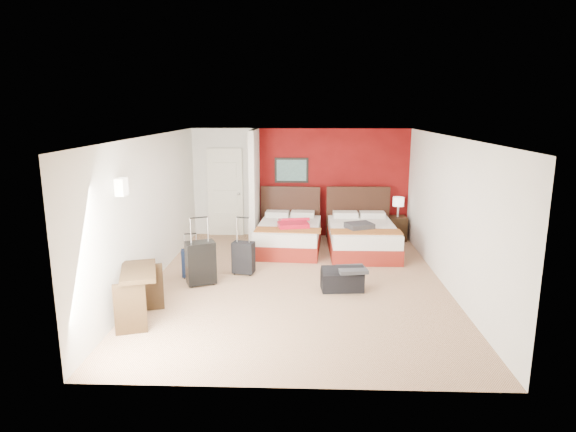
{
  "coord_description": "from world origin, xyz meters",
  "views": [
    {
      "loc": [
        0.13,
        -7.95,
        2.95
      ],
      "look_at": [
        -0.19,
        0.8,
        1.0
      ],
      "focal_mm": 30.3,
      "sensor_mm": 36.0,
      "label": 1
    }
  ],
  "objects_px": {
    "red_suitcase_open": "(293,223)",
    "nightstand": "(397,228)",
    "duffel_bag": "(342,280)",
    "table_lamp": "(398,207)",
    "suitcase_charcoal": "(243,259)",
    "suitcase_navy": "(191,264)",
    "bed_right": "(362,239)",
    "suitcase_black": "(201,264)",
    "bed_left": "(289,237)",
    "desk": "(140,296)"
  },
  "relations": [
    {
      "from": "red_suitcase_open",
      "to": "desk",
      "type": "distance_m",
      "value": 4.11
    },
    {
      "from": "duffel_bag",
      "to": "desk",
      "type": "distance_m",
      "value": 3.21
    },
    {
      "from": "red_suitcase_open",
      "to": "suitcase_charcoal",
      "type": "distance_m",
      "value": 1.76
    },
    {
      "from": "duffel_bag",
      "to": "table_lamp",
      "type": "bearing_deg",
      "value": 60.12
    },
    {
      "from": "suitcase_navy",
      "to": "suitcase_black",
      "type": "bearing_deg",
      "value": -69.4
    },
    {
      "from": "nightstand",
      "to": "suitcase_navy",
      "type": "distance_m",
      "value": 4.89
    },
    {
      "from": "table_lamp",
      "to": "duffel_bag",
      "type": "bearing_deg",
      "value": -114.76
    },
    {
      "from": "duffel_bag",
      "to": "suitcase_charcoal",
      "type": "bearing_deg",
      "value": 151.55
    },
    {
      "from": "bed_left",
      "to": "nightstand",
      "type": "bearing_deg",
      "value": 23.27
    },
    {
      "from": "nightstand",
      "to": "suitcase_charcoal",
      "type": "bearing_deg",
      "value": -145.48
    },
    {
      "from": "bed_right",
      "to": "nightstand",
      "type": "xyz_separation_m",
      "value": [
        0.9,
        1.01,
        -0.02
      ]
    },
    {
      "from": "bed_left",
      "to": "desk",
      "type": "distance_m",
      "value": 4.14
    },
    {
      "from": "suitcase_charcoal",
      "to": "table_lamp",
      "type": "bearing_deg",
      "value": 48.51
    },
    {
      "from": "bed_right",
      "to": "suitcase_charcoal",
      "type": "height_order",
      "value": "bed_right"
    },
    {
      "from": "bed_right",
      "to": "red_suitcase_open",
      "type": "relative_size",
      "value": 2.29
    },
    {
      "from": "bed_left",
      "to": "nightstand",
      "type": "distance_m",
      "value": 2.58
    },
    {
      "from": "table_lamp",
      "to": "nightstand",
      "type": "bearing_deg",
      "value": 0.0
    },
    {
      "from": "table_lamp",
      "to": "duffel_bag",
      "type": "xyz_separation_m",
      "value": [
        -1.47,
        -3.2,
        -0.6
      ]
    },
    {
      "from": "bed_left",
      "to": "red_suitcase_open",
      "type": "bearing_deg",
      "value": -41.09
    },
    {
      "from": "bed_right",
      "to": "suitcase_charcoal",
      "type": "distance_m",
      "value": 2.71
    },
    {
      "from": "desk",
      "to": "bed_left",
      "type": "bearing_deg",
      "value": 44.1
    },
    {
      "from": "bed_right",
      "to": "table_lamp",
      "type": "xyz_separation_m",
      "value": [
        0.9,
        1.01,
        0.48
      ]
    },
    {
      "from": "suitcase_navy",
      "to": "duffel_bag",
      "type": "xyz_separation_m",
      "value": [
        2.63,
        -0.54,
        -0.06
      ]
    },
    {
      "from": "suitcase_charcoal",
      "to": "suitcase_navy",
      "type": "bearing_deg",
      "value": -155.91
    },
    {
      "from": "duffel_bag",
      "to": "red_suitcase_open",
      "type": "bearing_deg",
      "value": 105.97
    },
    {
      "from": "red_suitcase_open",
      "to": "nightstand",
      "type": "height_order",
      "value": "red_suitcase_open"
    },
    {
      "from": "suitcase_charcoal",
      "to": "suitcase_navy",
      "type": "relative_size",
      "value": 1.19
    },
    {
      "from": "red_suitcase_open",
      "to": "duffel_bag",
      "type": "relative_size",
      "value": 1.24
    },
    {
      "from": "nightstand",
      "to": "suitcase_charcoal",
      "type": "height_order",
      "value": "suitcase_charcoal"
    },
    {
      "from": "nightstand",
      "to": "duffel_bag",
      "type": "relative_size",
      "value": 0.8
    },
    {
      "from": "bed_right",
      "to": "suitcase_black",
      "type": "height_order",
      "value": "suitcase_black"
    },
    {
      "from": "table_lamp",
      "to": "suitcase_navy",
      "type": "relative_size",
      "value": 0.93
    },
    {
      "from": "desk",
      "to": "nightstand",
      "type": "bearing_deg",
      "value": 28.01
    },
    {
      "from": "nightstand",
      "to": "duffel_bag",
      "type": "bearing_deg",
      "value": -117.65
    },
    {
      "from": "suitcase_black",
      "to": "suitcase_charcoal",
      "type": "distance_m",
      "value": 0.87
    },
    {
      "from": "red_suitcase_open",
      "to": "desk",
      "type": "xyz_separation_m",
      "value": [
        -2.06,
        -3.55,
        -0.22
      ]
    },
    {
      "from": "bed_right",
      "to": "suitcase_black",
      "type": "relative_size",
      "value": 2.68
    },
    {
      "from": "bed_right",
      "to": "suitcase_navy",
      "type": "xyz_separation_m",
      "value": [
        -3.2,
        -1.65,
        -0.05
      ]
    },
    {
      "from": "suitcase_navy",
      "to": "duffel_bag",
      "type": "bearing_deg",
      "value": -25.43
    },
    {
      "from": "duffel_bag",
      "to": "bed_right",
      "type": "bearing_deg",
      "value": 70.26
    },
    {
      "from": "table_lamp",
      "to": "suitcase_black",
      "type": "bearing_deg",
      "value": -141.95
    },
    {
      "from": "suitcase_charcoal",
      "to": "duffel_bag",
      "type": "relative_size",
      "value": 0.83
    },
    {
      "from": "suitcase_black",
      "to": "duffel_bag",
      "type": "bearing_deg",
      "value": -28.16
    },
    {
      "from": "table_lamp",
      "to": "bed_left",
      "type": "bearing_deg",
      "value": -160.64
    },
    {
      "from": "red_suitcase_open",
      "to": "bed_left",
      "type": "bearing_deg",
      "value": 123.61
    },
    {
      "from": "suitcase_charcoal",
      "to": "suitcase_black",
      "type": "bearing_deg",
      "value": -127.87
    },
    {
      "from": "bed_left",
      "to": "suitcase_navy",
      "type": "height_order",
      "value": "bed_left"
    },
    {
      "from": "bed_left",
      "to": "suitcase_charcoal",
      "type": "xyz_separation_m",
      "value": [
        -0.77,
        -1.59,
        0.0
      ]
    },
    {
      "from": "bed_left",
      "to": "nightstand",
      "type": "height_order",
      "value": "bed_left"
    },
    {
      "from": "suitcase_black",
      "to": "desk",
      "type": "bearing_deg",
      "value": -133.74
    }
  ]
}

